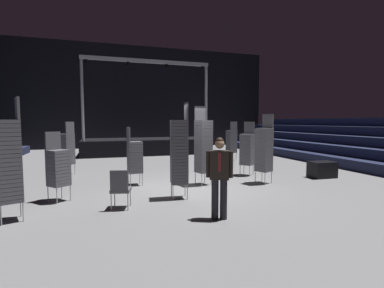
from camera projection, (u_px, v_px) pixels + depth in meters
The scene contains 15 objects.
ground_plane at pixel (193, 190), 8.84m from camera, with size 22.00×30.00×0.10m, color slate.
arena_end_wall at pixel (136, 97), 22.79m from camera, with size 22.00×0.30×8.00m, color black.
stage_riser at pixel (145, 145), 18.43m from camera, with size 7.78×3.42×5.67m.
man_with_tie at pixel (219, 173), 5.98m from camera, with size 0.56×0.37×1.73m.
chair_stack_front_left at pixel (247, 149), 10.90m from camera, with size 0.62×0.62×2.05m.
chair_stack_mid_left at pixel (67, 148), 10.98m from camera, with size 0.62×0.62×2.05m.
chair_stack_mid_right at pixel (58, 167), 7.35m from camera, with size 0.62×0.62×1.79m.
chair_stack_mid_centre at pixel (135, 156), 9.20m from camera, with size 0.48×0.48×1.88m.
chair_stack_rear_left at pixel (264, 149), 9.48m from camera, with size 0.58×0.58×2.31m.
chair_stack_rear_right at pixel (179, 151), 7.61m from camera, with size 0.49×0.49×2.56m.
chair_stack_rear_centre at pixel (203, 146), 9.25m from camera, with size 0.54×0.54×2.56m.
chair_stack_aisle_left at pixel (9, 160), 5.83m from camera, with size 0.56×0.56×2.56m.
chair_stack_aisle_right at pixel (231, 141), 15.16m from camera, with size 0.51×0.51×2.05m.
equipment_road_case at pixel (322, 170), 10.50m from camera, with size 0.90×0.60×0.59m, color black.
loose_chair_near_man at pixel (120, 187), 6.69m from camera, with size 0.53×0.53×0.95m.
Camera 1 is at (-2.63, -8.29, 2.06)m, focal length 26.75 mm.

